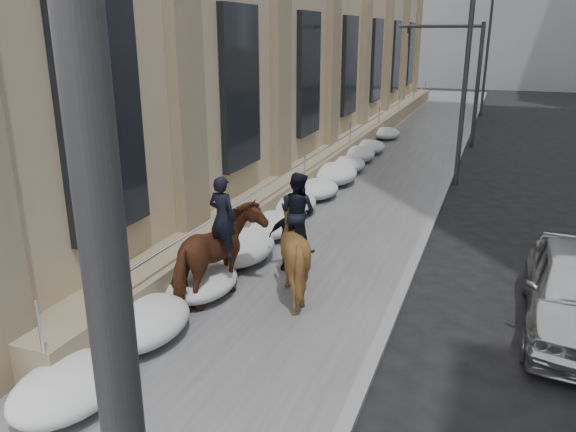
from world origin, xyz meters
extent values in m
plane|color=black|center=(0.00, 0.00, 0.00)|extent=(140.00, 140.00, 0.00)
cube|color=#49494B|center=(0.00, 10.00, 0.06)|extent=(5.00, 80.00, 0.12)
cube|color=slate|center=(2.62, 10.00, 0.06)|extent=(0.24, 80.00, 0.12)
cube|color=#7D7051|center=(-2.25, 20.00, 0.45)|extent=(1.10, 44.00, 0.90)
cylinder|color=silver|center=(-1.80, 20.00, 1.35)|extent=(0.06, 42.00, 0.06)
cube|color=black|center=(-2.70, 13.00, 4.00)|extent=(0.20, 2.20, 4.50)
cylinder|color=#2D2D30|center=(2.90, -6.00, 4.00)|extent=(0.18, 0.18, 8.00)
cylinder|color=#2D2D30|center=(2.90, 14.00, 4.00)|extent=(0.18, 0.18, 8.00)
cylinder|color=#2D2D30|center=(2.90, 34.00, 4.00)|extent=(0.18, 0.18, 8.00)
cylinder|color=#2D2D30|center=(3.00, 22.00, 3.00)|extent=(0.20, 0.20, 6.00)
cylinder|color=#2D2D30|center=(1.00, 22.00, 5.80)|extent=(4.00, 0.16, 0.16)
imported|color=black|center=(-0.50, 22.00, 5.30)|extent=(0.18, 0.22, 1.10)
ellipsoid|color=silver|center=(-1.45, 0.00, 0.46)|extent=(1.50, 2.10, 0.68)
ellipsoid|color=silver|center=(-1.40, 4.00, 0.48)|extent=(1.60, 2.20, 0.72)
ellipsoid|color=silver|center=(-1.50, 8.00, 0.44)|extent=(1.40, 2.00, 0.64)
ellipsoid|color=silver|center=(-1.35, 12.00, 0.50)|extent=(1.70, 2.30, 0.76)
ellipsoid|color=silver|center=(-1.45, 16.00, 0.45)|extent=(1.50, 2.10, 0.66)
imported|color=#462415|center=(-0.88, 1.92, 1.11)|extent=(1.42, 2.48, 1.98)
imported|color=black|center=(-0.88, 2.07, 1.91)|extent=(0.68, 0.50, 1.72)
imported|color=#4C3115|center=(0.44, 2.78, 1.10)|extent=(1.99, 2.13, 1.96)
imported|color=black|center=(0.44, 2.93, 1.90)|extent=(0.98, 0.84, 1.72)
imported|color=black|center=(-0.14, 4.00, 0.90)|extent=(0.97, 0.55, 1.57)
camera|label=1|loc=(4.24, -7.59, 5.48)|focal=35.00mm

